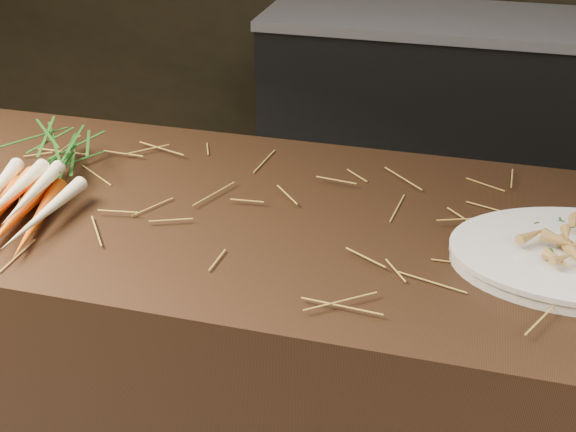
# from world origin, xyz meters

# --- Properties ---
(main_counter) EXTENTS (2.40, 0.70, 0.90)m
(main_counter) POSITION_xyz_m (0.00, 0.30, 0.45)
(main_counter) COLOR black
(main_counter) RESTS_ON ground
(back_counter) EXTENTS (1.82, 0.62, 0.84)m
(back_counter) POSITION_xyz_m (0.30, 2.18, 0.42)
(back_counter) COLOR black
(back_counter) RESTS_ON ground
(straw_bedding) EXTENTS (1.40, 0.60, 0.02)m
(straw_bedding) POSITION_xyz_m (0.00, 0.30, 0.91)
(straw_bedding) COLOR #AA823A
(straw_bedding) RESTS_ON main_counter
(root_veg_bunch) EXTENTS (0.23, 0.51, 0.09)m
(root_veg_bunch) POSITION_xyz_m (-0.53, 0.26, 0.95)
(root_veg_bunch) COLOR #E95A13
(root_veg_bunch) RESTS_ON main_counter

